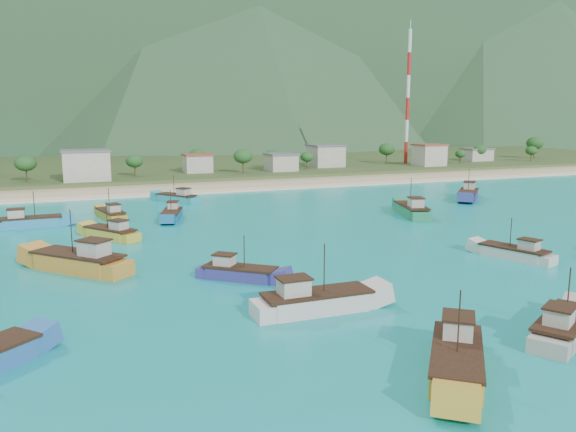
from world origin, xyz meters
name	(u,v)px	position (x,y,z in m)	size (l,w,h in m)	color
ground	(387,259)	(0.00, 0.00, 0.00)	(600.00, 600.00, 0.00)	#0D9186
beach	(221,187)	(0.00, 79.00, 0.00)	(400.00, 18.00, 1.20)	beige
land	(175,168)	(0.00, 140.00, 0.00)	(400.00, 110.00, 2.40)	#385123
surf_line	(231,192)	(0.00, 69.50, 0.00)	(400.00, 2.50, 0.08)	white
village	(219,162)	(5.84, 101.35, 4.73)	(205.29, 25.56, 7.36)	beige
vegetation	(185,161)	(-3.98, 102.95, 5.14)	(277.20, 25.64, 8.66)	#235623
radio_tower	(408,98)	(74.69, 108.00, 24.19)	(1.20, 1.20, 45.17)	red
boat_0	(30,223)	(-42.61, 39.79, 0.73)	(10.52, 3.37, 6.17)	teal
boat_1	(172,215)	(-19.87, 38.66, 0.64)	(5.64, 9.98, 5.66)	#146398
boat_4	(468,195)	(44.36, 38.44, 0.90)	(10.94, 11.10, 7.11)	navy
boat_5	(177,199)	(-15.18, 57.98, 0.71)	(8.37, 10.20, 6.09)	teal
boat_7	(315,303)	(-16.55, -14.10, 0.83)	(11.48, 3.55, 6.75)	beige
boat_10	(111,234)	(-31.14, 25.88, 0.67)	(7.89, 9.83, 5.83)	gold
boat_11	(412,211)	(20.91, 25.38, 0.90)	(6.98, 12.58, 7.13)	#208053
boat_12	(515,254)	(15.00, -5.84, 0.62)	(5.72, 9.82, 5.57)	beige
boat_16	(563,329)	(-0.37, -27.12, 0.71)	(10.44, 7.74, 6.08)	#A5A297
boat_17	(80,263)	(-36.06, 8.63, 0.99)	(11.50, 12.13, 7.63)	orange
boat_19	(239,274)	(-19.96, -1.36, 0.59)	(8.69, 7.98, 5.39)	navy
boat_25	(457,361)	(-12.52, -29.03, 0.81)	(9.65, 10.81, 6.63)	gold
boat_26	(111,215)	(-29.79, 42.50, 0.66)	(4.76, 10.18, 5.79)	#B3952E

